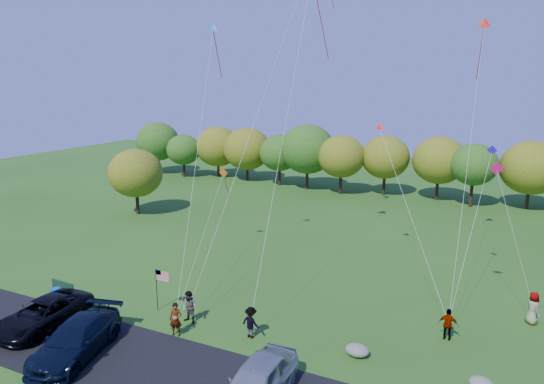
# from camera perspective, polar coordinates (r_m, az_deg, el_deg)

# --- Properties ---
(ground) EXTENTS (140.00, 140.00, 0.00)m
(ground) POSITION_cam_1_polar(r_m,az_deg,el_deg) (27.46, -4.72, -17.08)
(ground) COLOR #295217
(ground) RESTS_ON ground
(asphalt_lane) EXTENTS (44.00, 6.00, 0.06)m
(asphalt_lane) POSITION_cam_1_polar(r_m,az_deg,el_deg) (24.61, -9.76, -21.04)
(asphalt_lane) COLOR black
(asphalt_lane) RESTS_ON ground
(treeline) EXTENTS (74.90, 27.54, 8.31)m
(treeline) POSITION_cam_1_polar(r_m,az_deg,el_deg) (58.43, 14.59, 3.64)
(treeline) COLOR #341D13
(treeline) RESTS_ON ground
(minivan_dark) EXTENTS (2.94, 5.88, 1.60)m
(minivan_dark) POSITION_cam_1_polar(r_m,az_deg,el_deg) (31.08, -25.28, -12.83)
(minivan_dark) COLOR black
(minivan_dark) RESTS_ON asphalt_lane
(minivan_navy) EXTENTS (3.80, 6.44, 1.75)m
(minivan_navy) POSITION_cam_1_polar(r_m,az_deg,el_deg) (27.49, -22.07, -15.79)
(minivan_navy) COLOR black
(minivan_navy) RESTS_ON asphalt_lane
(minivan_silver) EXTENTS (2.18, 5.38, 1.83)m
(minivan_silver) POSITION_cam_1_polar(r_m,az_deg,el_deg) (22.54, -1.77, -21.48)
(minivan_silver) COLOR #A6ACB1
(minivan_silver) RESTS_ON asphalt_lane
(flyer_a) EXTENTS (0.81, 0.66, 1.91)m
(flyer_a) POSITION_cam_1_polar(r_m,az_deg,el_deg) (27.96, -11.26, -14.49)
(flyer_a) COLOR #4C4C59
(flyer_a) RESTS_ON ground
(flyer_b) EXTENTS (1.02, 0.85, 1.92)m
(flyer_b) POSITION_cam_1_polar(r_m,az_deg,el_deg) (29.14, -9.68, -13.23)
(flyer_b) COLOR #4C4C59
(flyer_b) RESTS_ON ground
(flyer_c) EXTENTS (1.23, 0.83, 1.77)m
(flyer_c) POSITION_cam_1_polar(r_m,az_deg,el_deg) (27.33, -2.50, -15.09)
(flyer_c) COLOR #4C4C59
(flyer_c) RESTS_ON ground
(flyer_d) EXTENTS (1.06, 0.47, 1.79)m
(flyer_d) POSITION_cam_1_polar(r_m,az_deg,el_deg) (28.71, 20.02, -14.43)
(flyer_d) COLOR #4C4C59
(flyer_d) RESTS_ON ground
(flyer_e) EXTENTS (1.03, 1.13, 1.93)m
(flyer_e) POSITION_cam_1_polar(r_m,az_deg,el_deg) (32.36, 28.35, -11.92)
(flyer_e) COLOR #4C4C59
(flyer_e) RESTS_ON ground
(park_bench) EXTENTS (2.00, 0.54, 1.10)m
(park_bench) POSITION_cam_1_polar(r_m,az_deg,el_deg) (34.78, -23.27, -10.36)
(park_bench) COLOR #133520
(park_bench) RESTS_ON ground
(trash_barrel) EXTENTS (0.61, 0.61, 0.91)m
(trash_barrel) POSITION_cam_1_polar(r_m,az_deg,el_deg) (34.27, -24.05, -11.04)
(trash_barrel) COLOR #0B49AA
(trash_barrel) RESTS_ON ground
(flag_assembly) EXTENTS (0.98, 0.64, 2.66)m
(flag_assembly) POSITION_cam_1_polar(r_m,az_deg,el_deg) (30.43, -13.03, -10.05)
(flag_assembly) COLOR black
(flag_assembly) RESTS_ON ground
(boulder_near) EXTENTS (1.24, 0.97, 0.62)m
(boulder_near) POSITION_cam_1_polar(r_m,az_deg,el_deg) (26.35, 9.99, -17.86)
(boulder_near) COLOR gray
(boulder_near) RESTS_ON ground
(boulder_far) EXTENTS (1.08, 0.90, 0.56)m
(boulder_far) POSITION_cam_1_polar(r_m,az_deg,el_deg) (25.54, 23.38, -19.96)
(boulder_far) COLOR gray
(boulder_far) RESTS_ON ground
(kites_aloft) EXTENTS (20.96, 8.54, 18.32)m
(kites_aloft) POSITION_cam_1_polar(r_m,az_deg,el_deg) (36.01, 8.66, 19.36)
(kites_aloft) COLOR #DD4618
(kites_aloft) RESTS_ON ground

